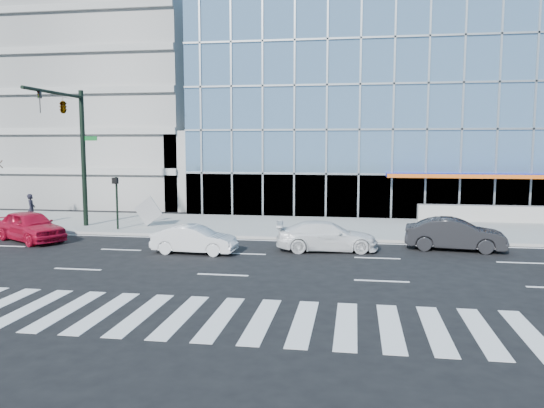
{
  "coord_description": "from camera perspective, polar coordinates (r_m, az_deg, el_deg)",
  "views": [
    {
      "loc": [
        4.98,
        -23.41,
        4.99
      ],
      "look_at": [
        0.82,
        3.0,
        1.99
      ],
      "focal_mm": 35.0,
      "sensor_mm": 36.0,
      "label": 1
    }
  ],
  "objects": [
    {
      "name": "traffic_signal",
      "position": [
        32.24,
        -20.97,
        8.08
      ],
      "size": [
        1.14,
        5.74,
        8.0
      ],
      "color": "black",
      "rests_on": "sidewalk"
    },
    {
      "name": "pedestrian",
      "position": [
        35.61,
        -24.47,
        -0.48
      ],
      "size": [
        0.68,
        0.8,
        1.85
      ],
      "primitive_type": "imported",
      "rotation": [
        0.0,
        0.0,
        2.0
      ],
      "color": "black",
      "rests_on": "sidewalk"
    },
    {
      "name": "tilted_panel",
      "position": [
        32.3,
        -13.16,
        -0.75
      ],
      "size": [
        1.81,
        0.19,
        1.82
      ],
      "primitive_type": "cube",
      "rotation": [
        0.0,
        0.94,
        -0.07
      ],
      "color": "#979797",
      "rests_on": "sidewalk"
    },
    {
      "name": "dark_sedan",
      "position": [
        26.59,
        19.08,
        -3.11
      ],
      "size": [
        4.75,
        2.13,
        1.51
      ],
      "primitive_type": "imported",
      "rotation": [
        0.0,
        0.0,
        1.45
      ],
      "color": "black",
      "rests_on": "ground"
    },
    {
      "name": "theatre_building",
      "position": [
        50.29,
        19.52,
        8.91
      ],
      "size": [
        42.0,
        26.0,
        15.0
      ],
      "primitive_type": "cube",
      "color": "#759DC4",
      "rests_on": "ground"
    },
    {
      "name": "red_sedan",
      "position": [
        30.18,
        -24.58,
        -2.17
      ],
      "size": [
        4.98,
        3.94,
        1.59
      ],
      "primitive_type": "imported",
      "rotation": [
        0.0,
        0.0,
        1.05
      ],
      "color": "#B40D2A",
      "rests_on": "ground"
    },
    {
      "name": "white_sedan",
      "position": [
        24.71,
        -8.35,
        -3.8
      ],
      "size": [
        3.96,
        1.55,
        1.28
      ],
      "primitive_type": "imported",
      "rotation": [
        0.0,
        0.0,
        1.52
      ],
      "color": "silver",
      "rests_on": "ground"
    },
    {
      "name": "ped_signal_post",
      "position": [
        31.52,
        -16.4,
        0.96
      ],
      "size": [
        0.3,
        0.33,
        3.0
      ],
      "color": "black",
      "rests_on": "sidewalk"
    },
    {
      "name": "tower_backdrop",
      "position": [
        101.54,
        -11.9,
        17.07
      ],
      "size": [
        14.0,
        14.0,
        48.0
      ],
      "primitive_type": "cube",
      "color": "gray",
      "rests_on": "ground"
    },
    {
      "name": "sidewalk",
      "position": [
        32.18,
        -0.05,
        -2.38
      ],
      "size": [
        120.0,
        8.0,
        0.15
      ],
      "primitive_type": "cube",
      "color": "gray",
      "rests_on": "ground"
    },
    {
      "name": "ramp_block",
      "position": [
        42.89,
        -5.9,
        3.72
      ],
      "size": [
        6.0,
        8.0,
        6.0
      ],
      "primitive_type": "cube",
      "color": "gray",
      "rests_on": "ground"
    },
    {
      "name": "white_suv",
      "position": [
        25.16,
        5.91,
        -3.46
      ],
      "size": [
        4.99,
        2.54,
        1.39
      ],
      "primitive_type": "imported",
      "rotation": [
        0.0,
        0.0,
        1.7
      ],
      "color": "white",
      "rests_on": "ground"
    },
    {
      "name": "ground",
      "position": [
        24.45,
        -3.0,
        -5.38
      ],
      "size": [
        160.0,
        160.0,
        0.0
      ],
      "primitive_type": "plane",
      "color": "black",
      "rests_on": "ground"
    },
    {
      "name": "parking_garage",
      "position": [
        55.59,
        -18.15,
        11.27
      ],
      "size": [
        24.0,
        24.0,
        20.0
      ],
      "primitive_type": "cube",
      "color": "gray",
      "rests_on": "ground"
    }
  ]
}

